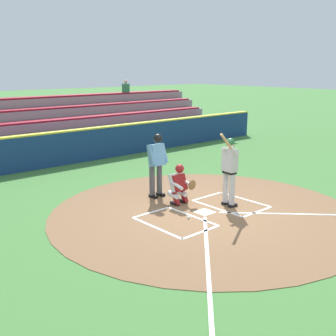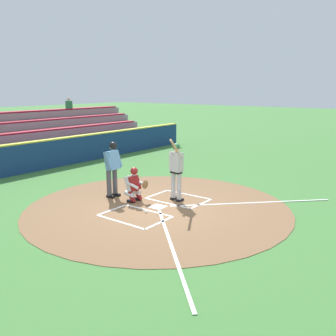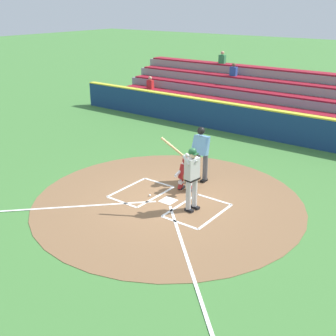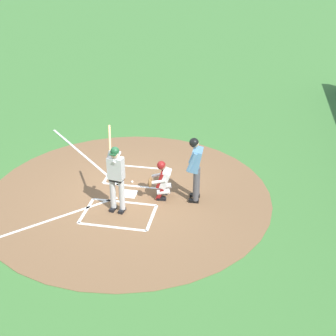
% 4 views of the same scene
% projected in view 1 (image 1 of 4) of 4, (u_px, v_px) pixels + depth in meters
% --- Properties ---
extents(ground_plane, '(120.00, 120.00, 0.00)m').
position_uv_depth(ground_plane, '(205.00, 213.00, 10.97)').
color(ground_plane, '#427A38').
extents(dirt_circle, '(8.00, 8.00, 0.01)m').
position_uv_depth(dirt_circle, '(205.00, 212.00, 10.97)').
color(dirt_circle, brown).
rests_on(dirt_circle, ground).
extents(home_plate_and_chalk, '(7.93, 4.91, 0.01)m').
position_uv_depth(home_plate_and_chalk, '(231.00, 221.00, 10.32)').
color(home_plate_and_chalk, white).
rests_on(home_plate_and_chalk, dirt_circle).
extents(batter, '(1.00, 0.61, 2.13)m').
position_uv_depth(batter, '(230.00, 167.00, 11.21)').
color(batter, '#BCBCBC').
rests_on(batter, ground).
extents(catcher, '(0.61, 0.61, 1.13)m').
position_uv_depth(catcher, '(179.00, 183.00, 11.53)').
color(catcher, black).
rests_on(catcher, ground).
extents(plate_umpire, '(0.59, 0.42, 1.86)m').
position_uv_depth(plate_umpire, '(157.00, 161.00, 12.04)').
color(plate_umpire, '#4C4C51').
rests_on(plate_umpire, ground).
extents(baseball, '(0.07, 0.07, 0.07)m').
position_uv_depth(baseball, '(189.00, 218.00, 10.49)').
color(baseball, white).
rests_on(baseball, ground).
extents(backstop_wall, '(22.00, 0.36, 1.31)m').
position_uv_depth(backstop_wall, '(64.00, 148.00, 16.29)').
color(backstop_wall, navy).
rests_on(backstop_wall, ground).
extents(bleacher_stand, '(20.00, 4.25, 3.00)m').
position_uv_depth(bleacher_stand, '(29.00, 133.00, 18.62)').
color(bleacher_stand, gray).
rests_on(bleacher_stand, ground).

